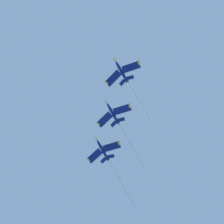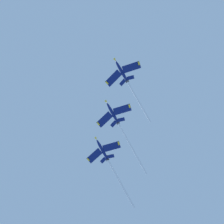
% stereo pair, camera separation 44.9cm
% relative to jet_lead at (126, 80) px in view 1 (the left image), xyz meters
% --- Properties ---
extents(jet_lead, '(28.80, 22.78, 16.86)m').
position_rel_jet_lead_xyz_m(jet_lead, '(0.00, 0.00, 0.00)').
color(jet_lead, navy).
extents(jet_second, '(33.60, 26.11, 18.92)m').
position_rel_jet_lead_xyz_m(jet_second, '(5.99, 21.31, -6.83)').
color(jet_second, navy).
extents(jet_third, '(32.87, 25.84, 18.19)m').
position_rel_jet_lead_xyz_m(jet_third, '(10.10, 41.19, -12.92)').
color(jet_third, navy).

